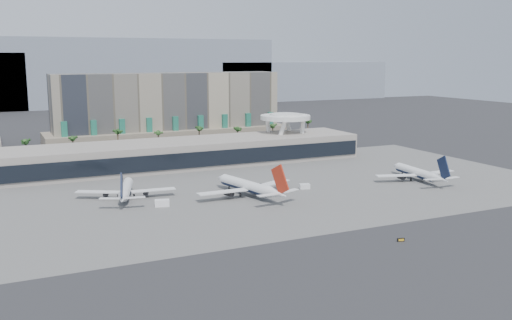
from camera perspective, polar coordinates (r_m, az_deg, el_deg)
name	(u,v)px	position (r m, az deg, el deg)	size (l,w,h in m)	color
ground	(304,226)	(175.84, 4.87, -6.62)	(900.00, 900.00, 0.00)	#232326
apron_pad	(234,189)	(223.47, -2.20, -2.91)	(260.00, 130.00, 0.06)	#5B5B59
mountain_ridge	(104,77)	(626.00, -14.94, 7.99)	(680.00, 60.00, 70.00)	gray
hotel	(169,117)	(335.31, -8.65, 4.30)	(140.00, 30.00, 42.00)	tan
terminal	(189,152)	(272.60, -6.72, 0.81)	(170.00, 32.50, 14.50)	#A39A8F
saucer_structure	(285,120)	(298.19, 2.94, 3.99)	(26.00, 26.00, 21.89)	white
palm_row	(180,134)	(307.24, -7.58, 2.61)	(157.80, 2.80, 13.10)	brown
airliner_left	(126,190)	(213.20, -12.90, -2.93)	(35.04, 36.30, 12.88)	white
airliner_centre	(249,186)	(211.40, -0.72, -2.64)	(40.67, 42.27, 14.79)	white
airliner_right	(418,173)	(247.09, 15.91, -1.24)	(37.29, 38.53, 13.31)	white
service_vehicle_a	(162,203)	(200.04, -9.37, -4.27)	(4.97, 2.43, 2.43)	white
service_vehicle_b	(305,186)	(224.11, 4.88, -2.65)	(3.94, 2.25, 2.02)	white
taxiway_sign	(401,240)	(166.14, 14.28, -7.74)	(2.18, 0.84, 0.99)	black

